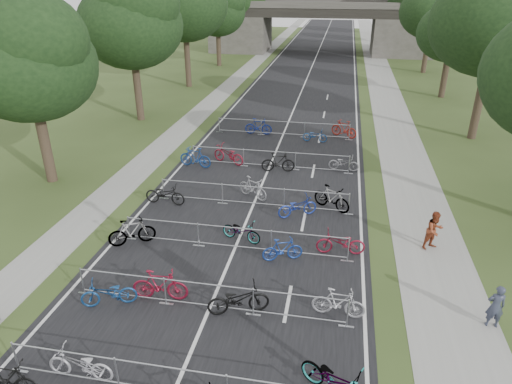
% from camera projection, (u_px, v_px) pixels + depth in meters
% --- Properties ---
extents(road, '(11.00, 140.00, 0.01)m').
position_uv_depth(road, '(310.00, 72.00, 53.47)').
color(road, black).
rests_on(road, ground).
extents(sidewalk_right, '(3.00, 140.00, 0.01)m').
position_uv_depth(sidewalk_right, '(380.00, 74.00, 52.13)').
color(sidewalk_right, gray).
rests_on(sidewalk_right, ground).
extents(sidewalk_left, '(2.00, 140.00, 0.01)m').
position_uv_depth(sidewalk_left, '(247.00, 70.00, 54.72)').
color(sidewalk_left, gray).
rests_on(sidewalk_left, ground).
extents(lane_markings, '(0.12, 140.00, 0.00)m').
position_uv_depth(lane_markings, '(310.00, 72.00, 53.47)').
color(lane_markings, silver).
rests_on(lane_markings, ground).
extents(overpass_bridge, '(31.00, 8.00, 7.05)m').
position_uv_depth(overpass_bridge, '(319.00, 27.00, 65.25)').
color(overpass_bridge, '#42413B').
rests_on(overpass_bridge, ground).
extents(tree_left_0, '(6.72, 6.72, 10.25)m').
position_uv_depth(tree_left_0, '(28.00, 61.00, 22.36)').
color(tree_left_0, '#33261C').
rests_on(tree_left_0, ground).
extents(tree_left_1, '(7.56, 7.56, 11.53)m').
position_uv_depth(tree_left_1, '(131.00, 21.00, 32.65)').
color(tree_left_1, '#33261C').
rests_on(tree_left_1, ground).
extents(tree_right_1, '(8.18, 8.18, 12.47)m').
position_uv_depth(tree_right_1, '(499.00, 17.00, 28.30)').
color(tree_right_1, '#33261C').
rests_on(tree_right_1, ground).
extents(tree_left_2, '(8.40, 8.40, 12.81)m').
position_uv_depth(tree_left_2, '(185.00, 0.00, 42.94)').
color(tree_left_2, '#33261C').
rests_on(tree_left_2, ground).
extents(tree_right_2, '(6.16, 6.16, 9.39)m').
position_uv_depth(tree_right_2, '(454.00, 30.00, 39.79)').
color(tree_right_2, '#33261C').
rests_on(tree_right_2, ground).
extents(tree_left_3, '(6.72, 6.72, 10.25)m').
position_uv_depth(tree_left_3, '(218.00, 10.00, 54.28)').
color(tree_left_3, '#33261C').
rests_on(tree_left_3, ground).
extents(tree_right_3, '(7.17, 7.17, 10.93)m').
position_uv_depth(tree_right_3, '(434.00, 9.00, 50.01)').
color(tree_right_3, '#33261C').
rests_on(tree_right_3, ground).
extents(tree_right_5, '(6.16, 6.16, 9.39)m').
position_uv_depth(tree_right_5, '(408.00, 5.00, 71.71)').
color(tree_right_5, '#33261C').
rests_on(tree_right_5, ground).
extents(barrier_row_1, '(9.70, 0.08, 1.10)m').
position_uv_depth(barrier_row_1, '(171.00, 382.00, 12.09)').
color(barrier_row_1, '#ADB0B5').
rests_on(barrier_row_1, ground).
extents(barrier_row_2, '(9.70, 0.08, 1.10)m').
position_uv_depth(barrier_row_2, '(208.00, 297.00, 15.28)').
color(barrier_row_2, '#ADB0B5').
rests_on(barrier_row_2, ground).
extents(barrier_row_3, '(9.70, 0.08, 1.10)m').
position_uv_depth(barrier_row_3, '(234.00, 238.00, 18.65)').
color(barrier_row_3, '#ADB0B5').
rests_on(barrier_row_3, ground).
extents(barrier_row_4, '(9.70, 0.08, 1.10)m').
position_uv_depth(barrier_row_4, '(253.00, 196.00, 22.20)').
color(barrier_row_4, '#ADB0B5').
rests_on(barrier_row_4, ground).
extents(barrier_row_5, '(9.70, 0.08, 1.10)m').
position_uv_depth(barrier_row_5, '(269.00, 159.00, 26.63)').
color(barrier_row_5, '#ADB0B5').
rests_on(barrier_row_5, ground).
extents(barrier_row_6, '(9.70, 0.08, 1.10)m').
position_uv_depth(barrier_row_6, '(283.00, 129.00, 31.95)').
color(barrier_row_6, '#ADB0B5').
rests_on(barrier_row_6, ground).
extents(bike_4, '(1.97, 0.57, 1.18)m').
position_uv_depth(bike_4, '(7.00, 379.00, 12.10)').
color(bike_4, black).
rests_on(bike_4, ground).
extents(bike_5, '(1.93, 0.68, 1.01)m').
position_uv_depth(bike_5, '(80.00, 365.00, 12.64)').
color(bike_5, '#BBBAC3').
rests_on(bike_5, ground).
extents(bike_7, '(2.25, 1.72, 1.13)m').
position_uv_depth(bike_7, '(336.00, 381.00, 12.09)').
color(bike_7, '#ADB0B5').
rests_on(bike_7, ground).
extents(bike_8, '(1.99, 1.29, 0.99)m').
position_uv_depth(bike_8, '(109.00, 294.00, 15.51)').
color(bike_8, navy).
rests_on(bike_8, ground).
extents(bike_9, '(2.02, 0.75, 1.19)m').
position_uv_depth(bike_9, '(160.00, 285.00, 15.76)').
color(bike_9, maroon).
rests_on(bike_9, ground).
extents(bike_10, '(2.21, 1.40, 1.10)m').
position_uv_depth(bike_10, '(238.00, 299.00, 15.14)').
color(bike_10, black).
rests_on(bike_10, ground).
extents(bike_11, '(1.79, 0.58, 1.06)m').
position_uv_depth(bike_11, '(338.00, 303.00, 15.01)').
color(bike_11, '#AAAAB2').
rests_on(bike_11, ground).
extents(bike_12, '(1.98, 1.46, 1.18)m').
position_uv_depth(bike_12, '(132.00, 232.00, 19.02)').
color(bike_12, '#ADB0B5').
rests_on(bike_12, ground).
extents(bike_13, '(1.91, 1.11, 0.95)m').
position_uv_depth(bike_13, '(241.00, 231.00, 19.34)').
color(bike_13, '#ADB0B5').
rests_on(bike_13, ground).
extents(bike_14, '(1.70, 1.01, 0.99)m').
position_uv_depth(bike_14, '(282.00, 250.00, 17.98)').
color(bike_14, navy).
rests_on(bike_14, ground).
extents(bike_15, '(2.02, 0.88, 1.03)m').
position_uv_depth(bike_15, '(341.00, 243.00, 18.38)').
color(bike_15, maroon).
rests_on(bike_15, ground).
extents(bike_16, '(2.08, 0.81, 1.08)m').
position_uv_depth(bike_16, '(165.00, 194.00, 22.43)').
color(bike_16, black).
rests_on(bike_16, ground).
extents(bike_17, '(1.85, 1.43, 1.11)m').
position_uv_depth(bike_17, '(253.00, 188.00, 23.03)').
color(bike_17, '#96969D').
rests_on(bike_17, ground).
extents(bike_18, '(2.02, 1.55, 1.02)m').
position_uv_depth(bike_18, '(297.00, 206.00, 21.30)').
color(bike_18, navy).
rests_on(bike_18, ground).
extents(bike_19, '(2.00, 1.53, 1.20)m').
position_uv_depth(bike_19, '(332.00, 198.00, 21.88)').
color(bike_19, '#ADB0B5').
rests_on(bike_19, ground).
extents(bike_20, '(2.08, 0.91, 1.21)m').
position_uv_depth(bike_20, '(195.00, 157.00, 26.77)').
color(bike_20, navy).
rests_on(bike_20, ground).
extents(bike_21, '(2.28, 1.57, 1.14)m').
position_uv_depth(bike_21, '(228.00, 155.00, 27.28)').
color(bike_21, maroon).
rests_on(bike_21, ground).
extents(bike_22, '(1.98, 0.84, 1.16)m').
position_uv_depth(bike_22, '(278.00, 162.00, 26.13)').
color(bike_22, black).
rests_on(bike_22, ground).
extents(bike_23, '(1.77, 0.74, 0.91)m').
position_uv_depth(bike_23, '(344.00, 163.00, 26.34)').
color(bike_23, '#A2A0A8').
rests_on(bike_23, ground).
extents(bike_25, '(1.94, 0.55, 1.16)m').
position_uv_depth(bike_25, '(258.00, 127.00, 32.26)').
color(bike_25, navy).
rests_on(bike_25, ground).
extents(bike_26, '(1.71, 0.73, 0.88)m').
position_uv_depth(bike_26, '(315.00, 136.00, 30.89)').
color(bike_26, '#1A4A93').
rests_on(bike_26, ground).
extents(bike_27, '(1.99, 1.44, 1.18)m').
position_uv_depth(bike_27, '(344.00, 129.00, 31.74)').
color(bike_27, '#A02117').
rests_on(bike_27, ground).
extents(pedestrian_a, '(0.59, 0.40, 1.56)m').
position_uv_depth(pedestrian_a, '(496.00, 306.00, 14.47)').
color(pedestrian_a, '#303548').
rests_on(pedestrian_a, ground).
extents(pedestrian_b, '(1.03, 0.98, 1.67)m').
position_uv_depth(pedestrian_b, '(434.00, 231.00, 18.64)').
color(pedestrian_b, brown).
rests_on(pedestrian_b, ground).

